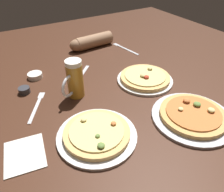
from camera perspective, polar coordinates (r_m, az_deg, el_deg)
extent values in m
cube|color=#3D2114|center=(0.99, 0.00, -1.64)|extent=(2.40, 2.40, 0.03)
cylinder|color=#B2B2B7|center=(0.94, 20.41, -5.31)|extent=(0.32, 0.32, 0.01)
cylinder|color=tan|center=(0.93, 20.60, -4.61)|extent=(0.26, 0.26, 0.02)
cylinder|color=#C67038|center=(0.92, 20.76, -4.04)|extent=(0.22, 0.22, 0.01)
ellipsoid|color=olive|center=(0.95, 21.63, -2.00)|extent=(0.03, 0.03, 0.02)
ellipsoid|color=#DBC67A|center=(0.90, 17.76, -3.27)|extent=(0.02, 0.02, 0.01)
ellipsoid|color=#DBC67A|center=(0.94, 24.81, -3.40)|extent=(0.03, 0.03, 0.01)
ellipsoid|color=#C67038|center=(0.95, 19.17, -1.14)|extent=(0.03, 0.03, 0.01)
cylinder|color=silver|center=(1.12, 8.66, 4.24)|extent=(0.28, 0.28, 0.01)
cylinder|color=tan|center=(1.11, 8.73, 4.89)|extent=(0.25, 0.25, 0.02)
cylinder|color=#DBC67A|center=(1.11, 8.79, 5.42)|extent=(0.21, 0.21, 0.01)
ellipsoid|color=#B73823|center=(1.07, 9.10, 5.02)|extent=(0.03, 0.03, 0.01)
ellipsoid|color=#DBC67A|center=(1.08, 8.28, 5.45)|extent=(0.03, 0.03, 0.02)
ellipsoid|color=#DBC67A|center=(1.15, 10.05, 7.24)|extent=(0.03, 0.03, 0.01)
cylinder|color=silver|center=(0.81, -4.00, -10.46)|extent=(0.30, 0.30, 0.01)
cylinder|color=tan|center=(0.80, -4.04, -9.72)|extent=(0.24, 0.24, 0.02)
cylinder|color=#DBC67A|center=(0.79, -4.08, -9.11)|extent=(0.20, 0.20, 0.01)
ellipsoid|color=#DBC67A|center=(0.82, -7.52, -6.21)|extent=(0.02, 0.02, 0.01)
ellipsoid|color=#C67038|center=(0.80, 0.42, -7.25)|extent=(0.02, 0.02, 0.01)
ellipsoid|color=olive|center=(0.73, -2.91, -12.96)|extent=(0.03, 0.03, 0.01)
ellipsoid|color=olive|center=(0.76, -3.80, -10.46)|extent=(0.02, 0.02, 0.01)
cylinder|color=#B27A23|center=(0.98, -9.70, 4.01)|extent=(0.07, 0.07, 0.16)
cylinder|color=white|center=(0.93, -10.25, 8.65)|extent=(0.07, 0.07, 0.02)
torus|color=silver|center=(0.94, -11.29, 2.57)|extent=(0.09, 0.07, 0.10)
cylinder|color=#333338|center=(1.10, -22.21, 1.43)|extent=(0.05, 0.05, 0.03)
cylinder|color=silver|center=(1.20, -19.71, 5.14)|extent=(0.08, 0.08, 0.03)
cube|color=silver|center=(0.81, -22.15, -14.03)|extent=(0.15, 0.17, 0.01)
cube|color=silver|center=(0.98, -19.70, -3.33)|extent=(0.10, 0.16, 0.01)
cube|color=silver|center=(1.06, -18.24, 0.25)|extent=(0.04, 0.05, 0.00)
cube|color=silver|center=(1.45, 4.15, 12.16)|extent=(0.05, 0.20, 0.01)
cube|color=silver|center=(1.53, 1.14, 13.53)|extent=(0.03, 0.05, 0.00)
cube|color=silver|center=(1.18, -7.77, 6.06)|extent=(0.13, 0.14, 0.01)
cube|color=silver|center=(1.10, -9.55, 3.49)|extent=(0.06, 0.06, 0.00)
cylinder|color=#936B4C|center=(1.48, -4.75, 14.36)|extent=(0.26, 0.10, 0.08)
ellipsoid|color=#936B4C|center=(1.43, -9.19, 13.17)|extent=(0.10, 0.08, 0.08)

